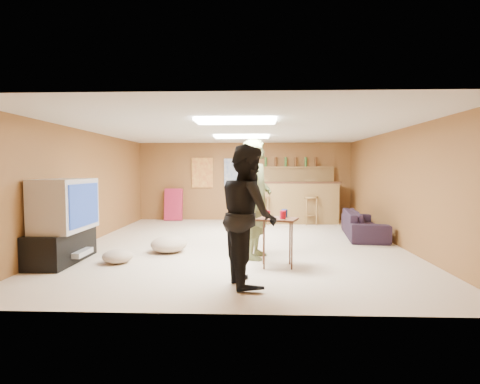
{
  "coord_description": "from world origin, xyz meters",
  "views": [
    {
      "loc": [
        0.28,
        -7.15,
        1.45
      ],
      "look_at": [
        0.0,
        0.2,
        1.0
      ],
      "focal_mm": 28.0,
      "sensor_mm": 36.0,
      "label": 1
    }
  ],
  "objects_px": {
    "person_olive": "(257,199)",
    "tray_table": "(277,242)",
    "person_black": "(248,215)",
    "tv_body": "(65,205)",
    "bar_counter": "(299,203)",
    "sofa": "(364,224)"
  },
  "relations": [
    {
      "from": "person_olive",
      "to": "tray_table",
      "type": "xyz_separation_m",
      "value": [
        0.3,
        -0.55,
        -0.6
      ]
    },
    {
      "from": "person_olive",
      "to": "person_black",
      "type": "xyz_separation_m",
      "value": [
        -0.12,
        -1.4,
        -0.09
      ]
    },
    {
      "from": "tv_body",
      "to": "person_olive",
      "type": "distance_m",
      "value": 3.0
    },
    {
      "from": "bar_counter",
      "to": "tray_table",
      "type": "distance_m",
      "value": 4.69
    },
    {
      "from": "sofa",
      "to": "person_olive",
      "type": "bearing_deg",
      "value": 138.23
    },
    {
      "from": "tv_body",
      "to": "bar_counter",
      "type": "bearing_deg",
      "value": 47.0
    },
    {
      "from": "bar_counter",
      "to": "sofa",
      "type": "xyz_separation_m",
      "value": [
        1.13,
        -2.05,
        -0.27
      ]
    },
    {
      "from": "person_olive",
      "to": "person_black",
      "type": "bearing_deg",
      "value": -175.56
    },
    {
      "from": "person_olive",
      "to": "person_black",
      "type": "height_order",
      "value": "person_olive"
    },
    {
      "from": "sofa",
      "to": "tray_table",
      "type": "height_order",
      "value": "tray_table"
    },
    {
      "from": "bar_counter",
      "to": "tray_table",
      "type": "relative_size",
      "value": 2.75
    },
    {
      "from": "person_olive",
      "to": "tray_table",
      "type": "distance_m",
      "value": 0.87
    },
    {
      "from": "tv_body",
      "to": "person_black",
      "type": "height_order",
      "value": "person_black"
    },
    {
      "from": "tray_table",
      "to": "person_black",
      "type": "bearing_deg",
      "value": -116.37
    },
    {
      "from": "bar_counter",
      "to": "sofa",
      "type": "bearing_deg",
      "value": -61.08
    },
    {
      "from": "person_olive",
      "to": "sofa",
      "type": "xyz_separation_m",
      "value": [
        2.3,
        2.0,
        -0.69
      ]
    },
    {
      "from": "tv_body",
      "to": "tray_table",
      "type": "bearing_deg",
      "value": -2.6
    },
    {
      "from": "sofa",
      "to": "bar_counter",
      "type": "bearing_deg",
      "value": 36.18
    },
    {
      "from": "person_olive",
      "to": "tray_table",
      "type": "relative_size",
      "value": 2.66
    },
    {
      "from": "person_olive",
      "to": "person_black",
      "type": "relative_size",
      "value": 1.1
    },
    {
      "from": "sofa",
      "to": "person_black",
      "type": "bearing_deg",
      "value": 151.75
    },
    {
      "from": "person_olive",
      "to": "sofa",
      "type": "bearing_deg",
      "value": -39.58
    }
  ]
}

